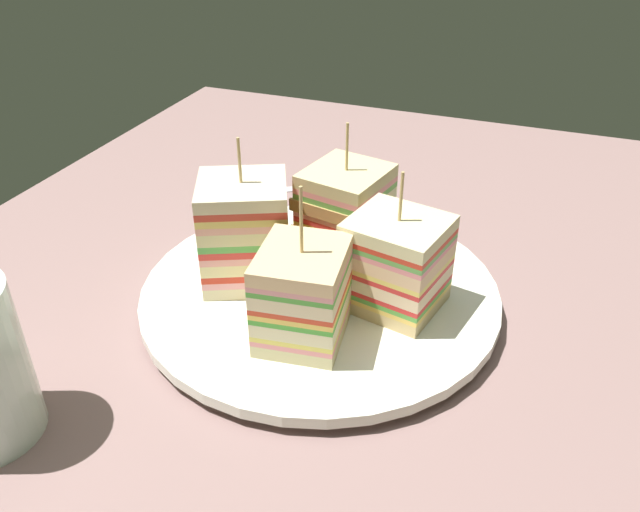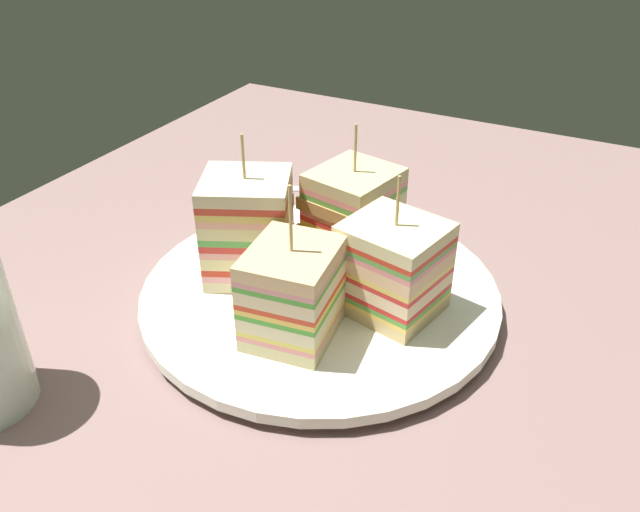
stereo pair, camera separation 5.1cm
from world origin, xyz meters
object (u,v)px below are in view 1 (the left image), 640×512
Objects in this scene: plate at (320,293)px; spoon at (264,188)px; sandwich_wedge_2 at (341,211)px; chip_pile at (314,273)px; sandwich_wedge_0 at (303,294)px; sandwich_wedge_1 at (394,266)px; sandwich_wedge_3 at (245,232)px.

plate is 21.85cm from spoon.
sandwich_wedge_2 is 1.64× the size of chip_pile.
sandwich_wedge_0 is 0.80× the size of spoon.
spoon is at bearing -30.17° from sandwich_wedge_1.
sandwich_wedge_1 is at bearing 56.80° from sandwich_wedge_2.
sandwich_wedge_3 is 6.61cm from chip_pile.
sandwich_wedge_2 is 0.79× the size of spoon.
sandwich_wedge_0 is 0.97× the size of sandwich_wedge_3.
plate is 4.03× the size of chip_pile.
plate is 1.78cm from chip_pile.
sandwich_wedge_0 is at bearing 90.85° from spoon.
sandwich_wedge_1 is at bearing -22.79° from sandwich_wedge_3.
sandwich_wedge_0 reaches higher than chip_pile.
sandwich_wedge_0 is at bearing -170.74° from plate.
sandwich_wedge_0 is 27.91cm from spoon.
sandwich_wedge_3 is 20.35cm from spoon.
spoon is at bearing 36.57° from chip_pile.
spoon is at bearing -119.00° from sandwich_wedge_2.
sandwich_wedge_1 is 12.39cm from sandwich_wedge_3.
plate is at bearing -17.05° from sandwich_wedge_3.
spoon is (17.77, 19.45, -5.01)cm from sandwich_wedge_1.
sandwich_wedge_2 is 0.96× the size of sandwich_wedge_3.
sandwich_wedge_0 reaches higher than sandwich_wedge_1.
chip_pile is (0.55, 0.77, 1.51)cm from plate.
sandwich_wedge_0 is 7.43cm from chip_pile.
plate is 7.61cm from sandwich_wedge_1.
sandwich_wedge_2 is (12.33, 1.37, 0.34)cm from sandwich_wedge_0.
plate is 7.52cm from sandwich_wedge_0.
chip_pile is at bearing 4.50° from sandwich_wedge_1.
sandwich_wedge_2 reaches higher than plate.
spoon is (18.21, 7.09, -5.69)cm from sandwich_wedge_3.
sandwich_wedge_3 reaches higher than chip_pile.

